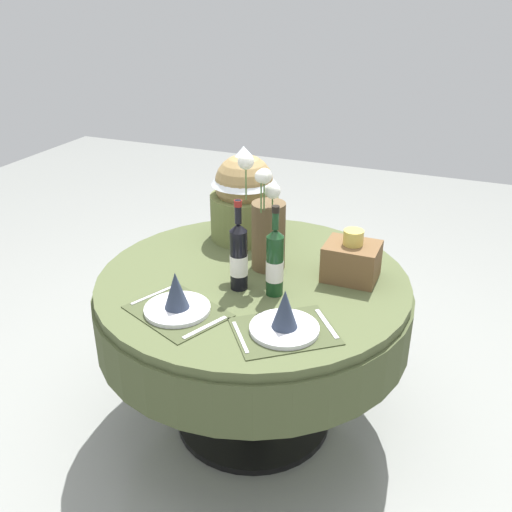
{
  "coord_description": "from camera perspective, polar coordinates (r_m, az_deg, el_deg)",
  "views": [
    {
      "loc": [
        0.78,
        -1.88,
        1.82
      ],
      "look_at": [
        0.0,
        0.03,
        0.81
      ],
      "focal_mm": 39.95,
      "sensor_mm": 36.0,
      "label": 1
    }
  ],
  "objects": [
    {
      "name": "flower_vase",
      "position": [
        2.3,
        1.14,
        2.81
      ],
      "size": [
        0.2,
        0.2,
        0.48
      ],
      "color": "brown",
      "rests_on": "dining_table"
    },
    {
      "name": "ground",
      "position": [
        2.73,
        -0.26,
        -15.83
      ],
      "size": [
        8.0,
        8.0,
        0.0
      ],
      "primitive_type": "plane",
      "color": "gray"
    },
    {
      "name": "dining_table",
      "position": [
        2.38,
        -0.29,
        -5.37
      ],
      "size": [
        1.29,
        1.29,
        0.73
      ],
      "color": "#4C5633",
      "rests_on": "ground"
    },
    {
      "name": "gift_tub_back_left",
      "position": [
        2.58,
        -1.2,
        6.53
      ],
      "size": [
        0.31,
        0.31,
        0.43
      ],
      "color": "olive",
      "rests_on": "dining_table"
    },
    {
      "name": "woven_basket_side_right",
      "position": [
        2.29,
        9.55,
        -0.38
      ],
      "size": [
        0.21,
        0.18,
        0.21
      ],
      "color": "brown",
      "rests_on": "dining_table"
    },
    {
      "name": "wine_bottle_right",
      "position": [
        2.12,
        1.9,
        -0.6
      ],
      "size": [
        0.07,
        0.07,
        0.36
      ],
      "color": "#143819",
      "rests_on": "dining_table"
    },
    {
      "name": "place_setting_left",
      "position": [
        2.07,
        -7.94,
        -4.44
      ],
      "size": [
        0.41,
        0.37,
        0.16
      ],
      "color": "#41492B",
      "rests_on": "dining_table"
    },
    {
      "name": "wine_bottle_left",
      "position": [
        2.16,
        -1.74,
        -0.02
      ],
      "size": [
        0.07,
        0.07,
        0.36
      ],
      "color": "black",
      "rests_on": "dining_table"
    },
    {
      "name": "place_setting_right",
      "position": [
        1.94,
        2.88,
        -6.4
      ],
      "size": [
        0.43,
        0.41,
        0.16
      ],
      "color": "#41492B",
      "rests_on": "dining_table"
    }
  ]
}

